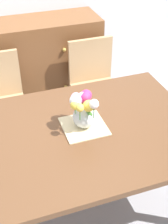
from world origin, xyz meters
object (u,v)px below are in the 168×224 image
at_px(chair_left, 0,98).
at_px(dining_table, 80,140).
at_px(chair_right, 94,81).
at_px(dresser, 30,70).
at_px(flower_vase, 83,109).

bearing_deg(chair_left, dining_table, 116.07).
height_order(chair_left, chair_right, same).
height_order(dining_table, dresser, dresser).
height_order(chair_left, flower_vase, flower_vase).
xyz_separation_m(chair_right, dresser, (-0.52, 0.44, -0.02)).
relative_size(dining_table, flower_vase, 6.10).
bearing_deg(flower_vase, chair_right, 64.83).
distance_m(chair_right, flower_vase, 1.01).
bearing_deg(dining_table, chair_left, 116.07).
bearing_deg(chair_left, dresser, -128.38).
xyz_separation_m(chair_left, chair_right, (0.87, 0.00, 0.00)).
bearing_deg(chair_right, chair_left, 0.00).
xyz_separation_m(chair_left, dresser, (0.35, 0.44, -0.02)).
relative_size(dining_table, chair_right, 1.77).
relative_size(dining_table, dresser, 1.13).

